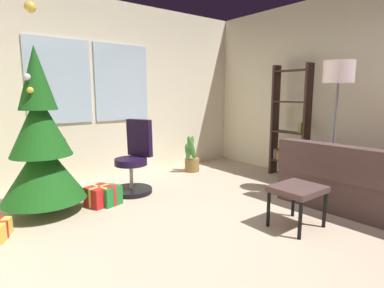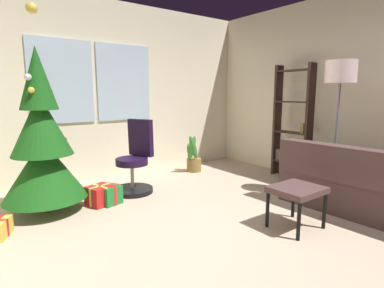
% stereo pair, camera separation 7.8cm
% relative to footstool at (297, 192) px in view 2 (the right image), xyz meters
% --- Properties ---
extents(ground_plane, '(4.83, 5.77, 0.10)m').
position_rel_footstool_xyz_m(ground_plane, '(-0.60, 0.11, -0.43)').
color(ground_plane, '#BFA88E').
extents(wall_back_with_windows, '(4.83, 0.12, 2.79)m').
position_rel_footstool_xyz_m(wall_back_with_windows, '(-0.61, 3.04, 1.03)').
color(wall_back_with_windows, beige).
rests_on(wall_back_with_windows, ground_plane).
extents(wall_right_with_frames, '(0.12, 5.77, 2.79)m').
position_rel_footstool_xyz_m(wall_right_with_frames, '(1.87, 0.11, 1.02)').
color(wall_right_with_frames, beige).
rests_on(wall_right_with_frames, ground_plane).
extents(footstool, '(0.50, 0.43, 0.43)m').
position_rel_footstool_xyz_m(footstool, '(0.00, 0.00, 0.00)').
color(footstool, '#4A3532').
rests_on(footstool, ground_plane).
extents(holiday_tree, '(0.92, 0.92, 2.31)m').
position_rel_footstool_xyz_m(holiday_tree, '(-1.94, 2.01, 0.40)').
color(holiday_tree, '#4C331E').
rests_on(holiday_tree, ground_plane).
extents(gift_box_red, '(0.34, 0.33, 0.24)m').
position_rel_footstool_xyz_m(gift_box_red, '(-1.36, 1.84, -0.26)').
color(gift_box_red, red).
rests_on(gift_box_red, ground_plane).
extents(gift_box_green, '(0.28, 0.24, 0.24)m').
position_rel_footstool_xyz_m(gift_box_green, '(-1.25, 1.78, -0.26)').
color(gift_box_green, '#1E722D').
rests_on(gift_box_green, ground_plane).
extents(office_chair, '(0.57, 0.56, 1.01)m').
position_rel_footstool_xyz_m(office_chair, '(-0.78, 2.06, 0.01)').
color(office_chair, black).
rests_on(office_chair, ground_plane).
extents(bookshelf, '(0.18, 0.64, 1.82)m').
position_rel_footstool_xyz_m(bookshelf, '(1.60, 1.23, 0.41)').
color(bookshelf, '#37251E').
rests_on(bookshelf, ground_plane).
extents(floor_lamp, '(0.38, 0.38, 1.77)m').
position_rel_footstool_xyz_m(floor_lamp, '(1.22, 0.29, 1.14)').
color(floor_lamp, slate).
rests_on(floor_lamp, ground_plane).
extents(potted_plant, '(0.36, 0.35, 0.68)m').
position_rel_footstool_xyz_m(potted_plant, '(0.53, 2.46, -0.13)').
color(potted_plant, olive).
rests_on(potted_plant, ground_plane).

